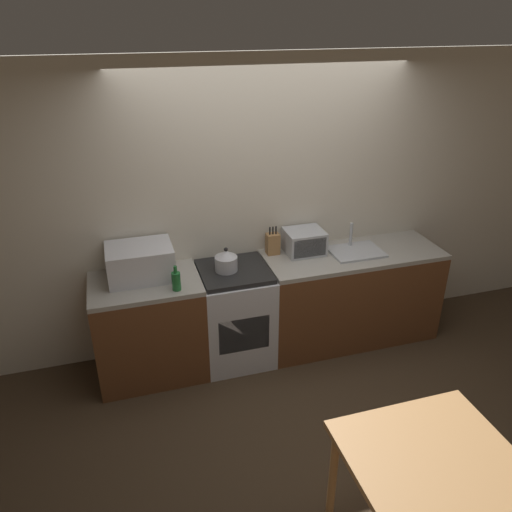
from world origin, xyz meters
TOP-DOWN VIEW (x-y plane):
  - ground_plane at (0.00, 0.00)m, footprint 16.00×16.00m
  - wall_back at (0.00, 1.12)m, footprint 10.00×0.06m
  - counter_left_run at (-1.12, 0.78)m, footprint 0.90×0.62m
  - counter_right_run at (0.75, 0.78)m, footprint 1.64×0.62m
  - stove_range at (-0.37, 0.78)m, footprint 0.61×0.62m
  - kettle at (-0.44, 0.78)m, footprint 0.19×0.19m
  - microwave at (-1.14, 0.87)m, footprint 0.53×0.40m
  - bottle at (-0.89, 0.58)m, footprint 0.07×0.07m
  - knife_block at (0.04, 0.98)m, footprint 0.12×0.10m
  - toaster_oven at (0.32, 0.92)m, footprint 0.34×0.29m
  - sink_basin at (0.77, 0.79)m, footprint 0.47×0.35m
  - dining_table at (0.18, -1.31)m, footprint 0.91×0.80m

SIDE VIEW (x-z plane):
  - ground_plane at x=0.00m, z-range 0.00..0.00m
  - stove_range at x=-0.37m, z-range 0.00..0.90m
  - counter_left_run at x=-1.12m, z-range 0.00..0.90m
  - counter_right_run at x=0.75m, z-range 0.00..0.90m
  - dining_table at x=0.18m, z-range 0.28..1.02m
  - sink_basin at x=0.77m, z-range 0.80..1.04m
  - bottle at x=-0.89m, z-range 0.88..1.08m
  - kettle at x=-0.44m, z-range 0.88..1.10m
  - knife_block at x=0.04m, z-range 0.87..1.13m
  - toaster_oven at x=0.32m, z-range 0.90..1.11m
  - microwave at x=-1.14m, z-range 0.90..1.18m
  - wall_back at x=0.00m, z-range 0.00..2.60m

